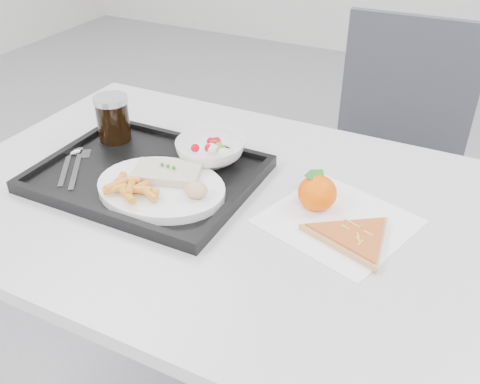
{
  "coord_description": "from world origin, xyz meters",
  "views": [
    {
      "loc": [
        0.43,
        -0.49,
        1.36
      ],
      "look_at": [
        0.03,
        0.3,
        0.77
      ],
      "focal_mm": 40.0,
      "sensor_mm": 36.0,
      "label": 1
    }
  ],
  "objects_px": {
    "salad_bowl": "(210,151)",
    "tangerine": "(317,193)",
    "table": "(227,224)",
    "tray": "(148,175)",
    "chair": "(392,149)",
    "cola_glass": "(113,118)",
    "pizza_slice": "(354,237)",
    "dinner_plate": "(161,188)"
  },
  "relations": [
    {
      "from": "chair",
      "to": "table",
      "type": "bearing_deg",
      "value": -103.83
    },
    {
      "from": "table",
      "to": "cola_glass",
      "type": "bearing_deg",
      "value": 166.26
    },
    {
      "from": "salad_bowl",
      "to": "tangerine",
      "type": "relative_size",
      "value": 1.88
    },
    {
      "from": "table",
      "to": "pizza_slice",
      "type": "height_order",
      "value": "pizza_slice"
    },
    {
      "from": "table",
      "to": "tray",
      "type": "xyz_separation_m",
      "value": [
        -0.19,
        -0.01,
        0.08
      ]
    },
    {
      "from": "chair",
      "to": "tangerine",
      "type": "relative_size",
      "value": 11.47
    },
    {
      "from": "chair",
      "to": "cola_glass",
      "type": "height_order",
      "value": "chair"
    },
    {
      "from": "cola_glass",
      "to": "pizza_slice",
      "type": "distance_m",
      "value": 0.63
    },
    {
      "from": "table",
      "to": "tangerine",
      "type": "bearing_deg",
      "value": 15.6
    },
    {
      "from": "table",
      "to": "chair",
      "type": "xyz_separation_m",
      "value": [
        0.19,
        0.76,
        -0.15
      ]
    },
    {
      "from": "salad_bowl",
      "to": "cola_glass",
      "type": "xyz_separation_m",
      "value": [
        -0.25,
        -0.01,
        0.03
      ]
    },
    {
      "from": "dinner_plate",
      "to": "tray",
      "type": "bearing_deg",
      "value": 144.82
    },
    {
      "from": "tray",
      "to": "cola_glass",
      "type": "relative_size",
      "value": 4.17
    },
    {
      "from": "tray",
      "to": "dinner_plate",
      "type": "xyz_separation_m",
      "value": [
        0.07,
        -0.05,
        0.02
      ]
    },
    {
      "from": "dinner_plate",
      "to": "tangerine",
      "type": "xyz_separation_m",
      "value": [
        0.29,
        0.11,
        0.01
      ]
    },
    {
      "from": "table",
      "to": "dinner_plate",
      "type": "distance_m",
      "value": 0.16
    },
    {
      "from": "pizza_slice",
      "to": "tray",
      "type": "bearing_deg",
      "value": 178.63
    },
    {
      "from": "table",
      "to": "tangerine",
      "type": "xyz_separation_m",
      "value": [
        0.17,
        0.05,
        0.1
      ]
    },
    {
      "from": "table",
      "to": "tray",
      "type": "distance_m",
      "value": 0.2
    },
    {
      "from": "chair",
      "to": "salad_bowl",
      "type": "height_order",
      "value": "chair"
    },
    {
      "from": "table",
      "to": "cola_glass",
      "type": "distance_m",
      "value": 0.38
    },
    {
      "from": "table",
      "to": "cola_glass",
      "type": "height_order",
      "value": "cola_glass"
    },
    {
      "from": "pizza_slice",
      "to": "chair",
      "type": "bearing_deg",
      "value": 96.08
    },
    {
      "from": "tray",
      "to": "pizza_slice",
      "type": "distance_m",
      "value": 0.46
    },
    {
      "from": "table",
      "to": "salad_bowl",
      "type": "bearing_deg",
      "value": 133.41
    },
    {
      "from": "table",
      "to": "dinner_plate",
      "type": "height_order",
      "value": "dinner_plate"
    },
    {
      "from": "chair",
      "to": "tray",
      "type": "distance_m",
      "value": 0.89
    },
    {
      "from": "chair",
      "to": "tangerine",
      "type": "distance_m",
      "value": 0.76
    },
    {
      "from": "table",
      "to": "cola_glass",
      "type": "relative_size",
      "value": 11.11
    },
    {
      "from": "dinner_plate",
      "to": "table",
      "type": "bearing_deg",
      "value": 26.98
    },
    {
      "from": "pizza_slice",
      "to": "tangerine",
      "type": "bearing_deg",
      "value": 144.01
    },
    {
      "from": "dinner_plate",
      "to": "salad_bowl",
      "type": "distance_m",
      "value": 0.16
    },
    {
      "from": "dinner_plate",
      "to": "tangerine",
      "type": "distance_m",
      "value": 0.31
    },
    {
      "from": "chair",
      "to": "pizza_slice",
      "type": "bearing_deg",
      "value": -83.92
    },
    {
      "from": "salad_bowl",
      "to": "tangerine",
      "type": "distance_m",
      "value": 0.27
    },
    {
      "from": "tray",
      "to": "salad_bowl",
      "type": "distance_m",
      "value": 0.15
    },
    {
      "from": "dinner_plate",
      "to": "cola_glass",
      "type": "xyz_separation_m",
      "value": [
        -0.23,
        0.14,
        0.05
      ]
    },
    {
      "from": "table",
      "to": "pizza_slice",
      "type": "bearing_deg",
      "value": -4.74
    },
    {
      "from": "dinner_plate",
      "to": "tangerine",
      "type": "bearing_deg",
      "value": 20.4
    },
    {
      "from": "salad_bowl",
      "to": "cola_glass",
      "type": "height_order",
      "value": "cola_glass"
    },
    {
      "from": "table",
      "to": "tray",
      "type": "height_order",
      "value": "tray"
    },
    {
      "from": "table",
      "to": "salad_bowl",
      "type": "distance_m",
      "value": 0.17
    }
  ]
}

